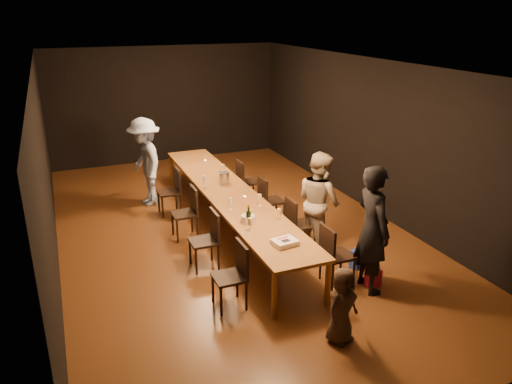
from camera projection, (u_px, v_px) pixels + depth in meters
name	position (u px, v px, depth m)	size (l,w,h in m)	color
ground	(230.00, 230.00, 9.30)	(10.00, 10.00, 0.00)	#412010
room_shell	(228.00, 120.00, 8.58)	(6.04, 10.04, 3.02)	black
table	(229.00, 194.00, 9.05)	(0.90, 6.00, 0.75)	brown
chair_right_0	(338.00, 254.00, 7.35)	(0.42, 0.42, 0.93)	black
chair_right_1	(301.00, 224.00, 8.40)	(0.42, 0.42, 0.93)	black
chair_right_2	(272.00, 200.00, 9.44)	(0.42, 0.42, 0.93)	black
chair_right_3	(249.00, 181.00, 10.48)	(0.42, 0.42, 0.93)	black
chair_left_0	(229.00, 276.00, 6.75)	(0.42, 0.42, 0.93)	black
chair_left_1	(204.00, 241.00, 7.79)	(0.42, 0.42, 0.93)	black
chair_left_2	(184.00, 213.00, 8.83)	(0.42, 0.42, 0.93)	black
chair_left_3	(169.00, 192.00, 9.88)	(0.42, 0.42, 0.93)	black
woman_birthday	(373.00, 229.00, 7.03)	(0.69, 0.45, 1.89)	black
woman_tan	(319.00, 201.00, 8.32)	(0.83, 0.65, 1.70)	tan
man_blue	(145.00, 162.00, 10.22)	(1.18, 0.68, 1.83)	#9AB7EE
child	(342.00, 306.00, 6.04)	(0.48, 0.31, 0.99)	#3D2D22
gift_bag_red	(373.00, 278.00, 7.37)	(0.22, 0.12, 0.27)	#C11D4D
gift_bag_blue	(358.00, 258.00, 7.91)	(0.24, 0.16, 0.30)	#243C9C
birthday_cake	(285.00, 242.00, 7.00)	(0.37, 0.31, 0.08)	white
plate_stack	(248.00, 219.00, 7.72)	(0.22, 0.22, 0.12)	white
champagne_bottle	(249.00, 215.00, 7.62)	(0.08, 0.08, 0.32)	black
ice_bucket	(224.00, 178.00, 9.45)	(0.20, 0.20, 0.22)	#B6B6BB
wineglass_0	(250.00, 224.00, 7.42)	(0.06, 0.06, 0.21)	beige
wineglass_1	(279.00, 215.00, 7.76)	(0.06, 0.06, 0.21)	beige
wineglass_2	(230.00, 204.00, 8.21)	(0.06, 0.06, 0.21)	silver
wineglass_3	(260.00, 200.00, 8.36)	(0.06, 0.06, 0.21)	beige
wineglass_4	(205.00, 181.00, 9.29)	(0.06, 0.06, 0.21)	silver
wineglass_5	(223.00, 169.00, 9.96)	(0.06, 0.06, 0.21)	silver
tealight_near	(294.00, 242.00, 7.06)	(0.05, 0.05, 0.03)	#B2B7B2
tealight_mid	(245.00, 197.00, 8.74)	(0.05, 0.05, 0.03)	#B2B7B2
tealight_far	(205.00, 161.00, 10.81)	(0.05, 0.05, 0.03)	#B2B7B2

